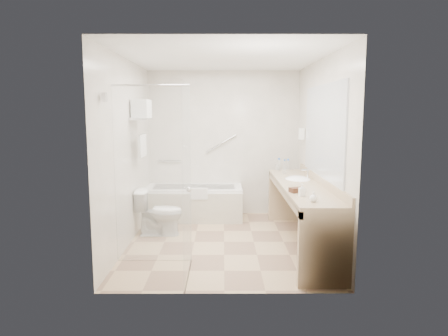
{
  "coord_description": "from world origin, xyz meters",
  "views": [
    {
      "loc": [
        -0.01,
        -5.37,
        1.8
      ],
      "look_at": [
        0.0,
        0.3,
        1.0
      ],
      "focal_mm": 32.0,
      "sensor_mm": 36.0,
      "label": 1
    }
  ],
  "objects_px": {
    "toilet": "(159,213)",
    "amenity_basket": "(297,190)",
    "vanity_counter": "(301,199)",
    "water_bottle_left": "(288,166)",
    "bathtub": "(194,203)"
  },
  "relations": [
    {
      "from": "bathtub",
      "to": "toilet",
      "type": "relative_size",
      "value": 2.36
    },
    {
      "from": "vanity_counter",
      "to": "water_bottle_left",
      "type": "distance_m",
      "value": 1.16
    },
    {
      "from": "toilet",
      "to": "amenity_basket",
      "type": "bearing_deg",
      "value": -120.05
    },
    {
      "from": "vanity_counter",
      "to": "water_bottle_left",
      "type": "xyz_separation_m",
      "value": [
        0.0,
        1.12,
        0.3
      ]
    },
    {
      "from": "bathtub",
      "to": "water_bottle_left",
      "type": "bearing_deg",
      "value": -9.83
    },
    {
      "from": "vanity_counter",
      "to": "water_bottle_left",
      "type": "relative_size",
      "value": 13.2
    },
    {
      "from": "amenity_basket",
      "to": "water_bottle_left",
      "type": "bearing_deg",
      "value": 84.46
    },
    {
      "from": "amenity_basket",
      "to": "bathtub",
      "type": "bearing_deg",
      "value": 125.0
    },
    {
      "from": "bathtub",
      "to": "vanity_counter",
      "type": "xyz_separation_m",
      "value": [
        1.52,
        -1.39,
        0.36
      ]
    },
    {
      "from": "bathtub",
      "to": "vanity_counter",
      "type": "relative_size",
      "value": 0.59
    },
    {
      "from": "water_bottle_left",
      "to": "amenity_basket",
      "type": "bearing_deg",
      "value": -95.54
    },
    {
      "from": "toilet",
      "to": "water_bottle_left",
      "type": "xyz_separation_m",
      "value": [
        1.98,
        0.63,
        0.61
      ]
    },
    {
      "from": "toilet",
      "to": "water_bottle_left",
      "type": "bearing_deg",
      "value": -72.23
    },
    {
      "from": "vanity_counter",
      "to": "toilet",
      "type": "xyz_separation_m",
      "value": [
        -1.97,
        0.5,
        -0.31
      ]
    },
    {
      "from": "toilet",
      "to": "amenity_basket",
      "type": "distance_m",
      "value": 2.17
    }
  ]
}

